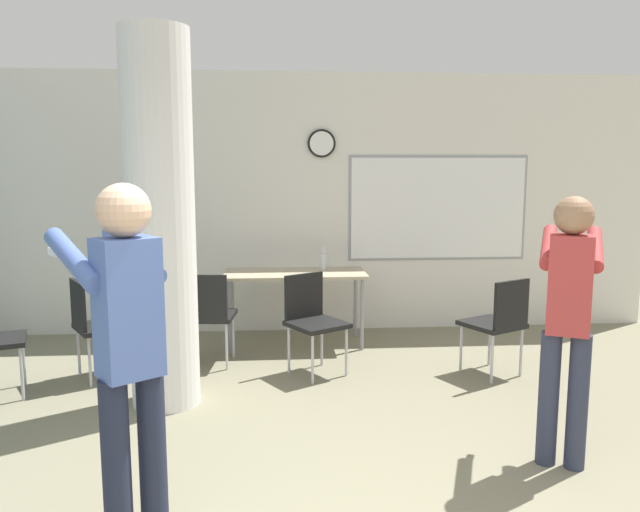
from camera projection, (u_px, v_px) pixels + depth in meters
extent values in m
cube|color=silver|center=(294.00, 204.00, 6.81)|extent=(8.00, 0.12, 2.80)
cylinder|color=black|center=(322.00, 143.00, 6.66)|extent=(0.30, 0.03, 0.30)
cylinder|color=white|center=(322.00, 143.00, 6.65)|extent=(0.26, 0.01, 0.25)
cube|color=#99999E|center=(438.00, 208.00, 6.88)|extent=(1.99, 0.01, 1.16)
cube|color=white|center=(438.00, 208.00, 6.87)|extent=(1.93, 0.02, 1.10)
cylinder|color=white|center=(161.00, 223.00, 4.63)|extent=(0.51, 0.51, 2.80)
cube|color=tan|center=(295.00, 274.00, 6.30)|extent=(1.42, 0.62, 0.03)
cylinder|color=gray|center=(229.00, 317.00, 6.06)|extent=(0.04, 0.04, 0.72)
cylinder|color=gray|center=(362.00, 314.00, 6.16)|extent=(0.04, 0.04, 0.72)
cylinder|color=gray|center=(232.00, 305.00, 6.55)|extent=(0.04, 0.04, 0.72)
cylinder|color=gray|center=(355.00, 303.00, 6.65)|extent=(0.04, 0.04, 0.72)
cylinder|color=silver|center=(324.00, 262.00, 6.44)|extent=(0.06, 0.06, 0.16)
cylinder|color=silver|center=(324.00, 250.00, 6.42)|extent=(0.02, 0.02, 0.07)
cube|color=black|center=(317.00, 324.00, 5.41)|extent=(0.61, 0.61, 0.04)
cube|color=black|center=(304.00, 296.00, 5.55)|extent=(0.35, 0.23, 0.40)
cylinder|color=#B7B7BC|center=(313.00, 359.00, 5.20)|extent=(0.02, 0.02, 0.43)
cylinder|color=#B7B7BC|center=(346.00, 352.00, 5.41)|extent=(0.02, 0.02, 0.43)
cylinder|color=#B7B7BC|center=(289.00, 349.00, 5.49)|extent=(0.02, 0.02, 0.43)
cylinder|color=#B7B7BC|center=(322.00, 342.00, 5.70)|extent=(0.02, 0.02, 0.43)
cube|color=black|center=(492.00, 324.00, 5.42)|extent=(0.59, 0.59, 0.04)
cube|color=black|center=(512.00, 304.00, 5.22)|extent=(0.36, 0.21, 0.40)
cylinder|color=#B7B7BC|center=(490.00, 342.00, 5.70)|extent=(0.02, 0.02, 0.43)
cylinder|color=#B7B7BC|center=(461.00, 348.00, 5.51)|extent=(0.02, 0.02, 0.43)
cylinder|color=#B7B7BC|center=(521.00, 352.00, 5.40)|extent=(0.02, 0.02, 0.43)
cylinder|color=#B7B7BC|center=(492.00, 359.00, 5.21)|extent=(0.02, 0.02, 0.43)
cube|color=black|center=(104.00, 327.00, 5.34)|extent=(0.60, 0.60, 0.04)
cube|color=black|center=(78.00, 305.00, 5.20)|extent=(0.23, 0.36, 0.40)
cylinder|color=#B7B7BC|center=(133.00, 355.00, 5.33)|extent=(0.02, 0.02, 0.43)
cylinder|color=#B7B7BC|center=(120.00, 345.00, 5.62)|extent=(0.02, 0.02, 0.43)
cylinder|color=#B7B7BC|center=(90.00, 362.00, 5.13)|extent=(0.02, 0.02, 0.43)
cylinder|color=#B7B7BC|center=(79.00, 352.00, 5.42)|extent=(0.02, 0.02, 0.43)
cube|color=black|center=(210.00, 316.00, 5.72)|extent=(0.48, 0.48, 0.04)
cube|color=black|center=(205.00, 297.00, 5.48)|extent=(0.40, 0.07, 0.40)
cylinder|color=#B7B7BC|center=(233.00, 336.00, 5.93)|extent=(0.02, 0.02, 0.43)
cylinder|color=#B7B7BC|center=(196.00, 335.00, 5.94)|extent=(0.02, 0.02, 0.43)
cylinder|color=#B7B7BC|center=(227.00, 347.00, 5.57)|extent=(0.02, 0.02, 0.43)
cylinder|color=#B7B7BC|center=(187.00, 346.00, 5.58)|extent=(0.02, 0.02, 0.43)
cylinder|color=#B7B7BC|center=(22.00, 374.00, 4.85)|extent=(0.02, 0.02, 0.43)
cylinder|color=#B7B7BC|center=(24.00, 360.00, 5.17)|extent=(0.02, 0.02, 0.43)
cylinder|color=#2D3347|center=(578.00, 402.00, 3.74)|extent=(0.12, 0.12, 0.83)
cylinder|color=#2D3347|center=(548.00, 398.00, 3.80)|extent=(0.12, 0.12, 0.83)
cube|color=#B23838|center=(570.00, 285.00, 3.66)|extent=(0.30, 0.28, 0.59)
sphere|color=#997051|center=(574.00, 215.00, 3.60)|extent=(0.23, 0.23, 0.23)
cylinder|color=#B23838|center=(595.00, 249.00, 3.80)|extent=(0.31, 0.51, 0.24)
cylinder|color=#B23838|center=(549.00, 246.00, 3.90)|extent=(0.31, 0.51, 0.24)
cube|color=white|center=(550.00, 242.00, 4.12)|extent=(0.09, 0.13, 0.04)
cylinder|color=#1E2338|center=(153.00, 462.00, 2.93)|extent=(0.13, 0.13, 0.88)
cylinder|color=#1E2338|center=(117.00, 473.00, 2.82)|extent=(0.13, 0.13, 0.88)
cube|color=#4C66AD|center=(128.00, 308.00, 2.77)|extent=(0.33, 0.32, 0.63)
sphere|color=#D8AD8C|center=(123.00, 210.00, 2.70)|extent=(0.24, 0.24, 0.24)
cylinder|color=#4C66AD|center=(133.00, 253.00, 3.02)|extent=(0.40, 0.51, 0.25)
cylinder|color=#4C66AD|center=(73.00, 259.00, 2.84)|extent=(0.40, 0.51, 0.25)
cube|color=white|center=(56.00, 252.00, 3.03)|extent=(0.11, 0.13, 0.04)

